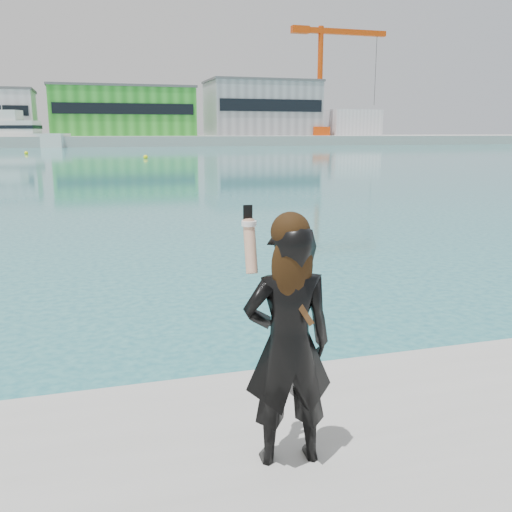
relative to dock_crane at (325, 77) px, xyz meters
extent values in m
cube|color=#9E9E99|center=(-53.20, 8.00, -14.07)|extent=(320.00, 40.00, 2.00)
cube|color=green|center=(-45.20, 6.00, -8.07)|extent=(30.00, 16.00, 10.00)
cube|color=black|center=(-45.20, -2.10, -7.57)|extent=(28.50, 0.20, 2.20)
cube|color=#59595B|center=(-45.20, 6.00, -2.82)|extent=(30.60, 16.32, 0.50)
cube|color=gray|center=(-13.20, 6.00, -7.07)|extent=(25.00, 15.00, 12.00)
cube|color=black|center=(-13.20, -1.60, -6.47)|extent=(23.75, 0.20, 2.64)
cube|color=#59595B|center=(-13.20, 6.00, -0.82)|extent=(25.50, 15.30, 0.50)
cube|color=silver|center=(8.80, 4.00, -10.07)|extent=(12.00, 10.00, 6.00)
cube|color=#F0490E|center=(-1.20, 0.00, -12.07)|extent=(4.00, 4.00, 2.00)
cylinder|color=#F0490E|center=(-1.20, 0.00, -0.07)|extent=(1.20, 1.20, 22.00)
cube|color=#F0490E|center=(4.80, 0.00, 9.93)|extent=(20.00, 1.20, 1.20)
cube|color=#F0490E|center=(-6.20, 0.00, 9.93)|extent=(4.00, 1.60, 1.60)
cylinder|color=black|center=(12.80, 0.00, 1.93)|extent=(0.10, 0.10, 16.00)
cylinder|color=silver|center=(-31.20, -1.00, -9.07)|extent=(0.16, 0.16, 8.00)
cube|color=red|center=(-30.60, -1.00, -5.67)|extent=(1.20, 0.04, 0.80)
cube|color=silver|center=(-65.99, -7.72, -13.79)|extent=(19.87, 10.98, 2.56)
cube|color=silver|center=(-67.01, -7.40, -11.34)|extent=(11.51, 7.54, 2.34)
cube|color=silver|center=(-68.02, -7.07, -9.21)|extent=(7.19, 5.42, 1.92)
cube|color=black|center=(-67.01, -7.40, -11.34)|extent=(11.74, 7.71, 0.64)
cylinder|color=silver|center=(-68.02, -7.07, -7.19)|extent=(0.17, 0.17, 2.13)
sphere|color=#F8F60D|center=(-47.43, -61.57, -15.07)|extent=(0.50, 0.50, 0.50)
sphere|color=#F8F60D|center=(-61.08, -44.66, -15.07)|extent=(0.50, 0.50, 0.50)
imported|color=black|center=(-52.78, -122.42, -13.49)|extent=(0.60, 0.42, 1.55)
sphere|color=black|center=(-52.78, -122.44, -12.77)|extent=(0.24, 0.24, 0.24)
ellipsoid|color=black|center=(-52.78, -122.49, -12.96)|extent=(0.26, 0.13, 0.41)
cylinder|color=tan|center=(-52.99, -122.30, -12.87)|extent=(0.09, 0.19, 0.34)
cylinder|color=white|center=(-52.98, -122.26, -12.73)|extent=(0.09, 0.09, 0.03)
cube|color=black|center=(-52.98, -122.22, -12.68)|extent=(0.06, 0.02, 0.11)
cube|color=#4C2D14|center=(-52.76, -122.50, -13.18)|extent=(0.22, 0.04, 0.32)
camera|label=1|loc=(-53.93, -125.56, -12.19)|focal=40.00mm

